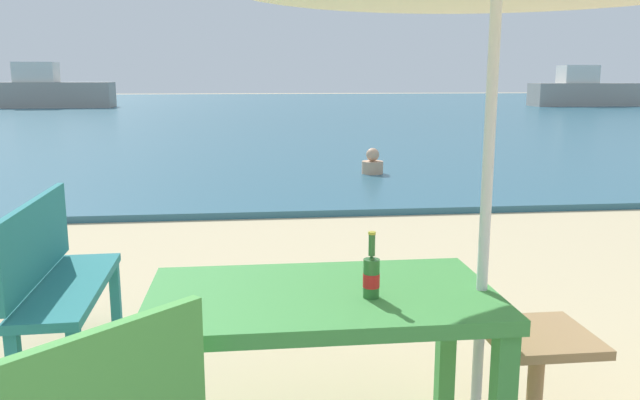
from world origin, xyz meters
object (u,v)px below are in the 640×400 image
picnic_table_green (322,317)px  boat_tanker (584,91)px  side_table_wood (536,373)px  swimmer_person (372,164)px  boat_ferry (47,91)px  beer_bottle_amber (371,274)px  bench_teal_center (56,273)px

picnic_table_green → boat_tanker: bearing=59.5°
side_table_wood → boat_tanker: (16.45, 29.53, 0.48)m
swimmer_person → boat_ferry: size_ratio=0.07×
side_table_wood → swimmer_person: side_table_wood is taller
picnic_table_green → beer_bottle_amber: (0.18, -0.09, 0.20)m
side_table_wood → boat_ferry: (-11.08, 30.77, 0.53)m
picnic_table_green → beer_bottle_amber: 0.29m
picnic_table_green → bench_teal_center: bench_teal_center is taller
bench_teal_center → boat_tanker: size_ratio=0.21×
bench_teal_center → boat_ferry: size_ratio=0.20×
bench_teal_center → swimmer_person: bench_teal_center is taller
beer_bottle_amber → bench_teal_center: bearing=142.4°
beer_bottle_amber → boat_tanker: boat_tanker is taller
side_table_wood → picnic_table_green: bearing=179.9°
beer_bottle_amber → side_table_wood: size_ratio=0.49×
beer_bottle_amber → boat_ferry: size_ratio=0.04×
swimmer_person → picnic_table_green: bearing=-102.8°
boat_ferry → picnic_table_green: bearing=-71.8°
picnic_table_green → side_table_wood: picnic_table_green is taller
beer_bottle_amber → swimmer_person: beer_bottle_amber is taller
swimmer_person → beer_bottle_amber: bearing=-101.3°
bench_teal_center → boat_tanker: boat_tanker is taller
beer_bottle_amber → boat_ferry: boat_ferry is taller
beer_bottle_amber → boat_ferry: bearing=108.5°
side_table_wood → bench_teal_center: bench_teal_center is taller
picnic_table_green → boat_ferry: 32.40m
side_table_wood → boat_ferry: boat_ferry is taller
beer_bottle_amber → bench_teal_center: beer_bottle_amber is taller
picnic_table_green → beer_bottle_amber: size_ratio=5.28×
swimmer_person → boat_tanker: (15.70, 22.07, 0.60)m
picnic_table_green → side_table_wood: bearing=-0.1°
beer_bottle_amber → boat_tanker: bearing=59.9°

